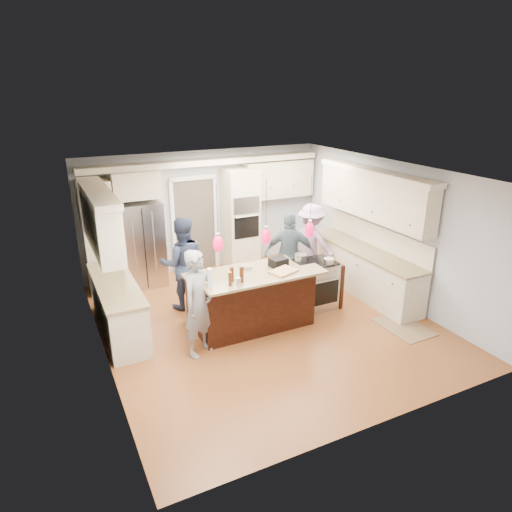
{
  "coord_description": "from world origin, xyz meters",
  "views": [
    {
      "loc": [
        -3.36,
        -6.49,
        3.99
      ],
      "look_at": [
        0.0,
        0.35,
        1.15
      ],
      "focal_mm": 32.0,
      "sensor_mm": 36.0,
      "label": 1
    }
  ],
  "objects_px": {
    "person_bar_end": "(199,303)",
    "refrigerator": "(141,244)",
    "kitchen_island": "(250,298)",
    "person_far_left": "(183,264)",
    "island_range": "(315,284)"
  },
  "relations": [
    {
      "from": "island_range",
      "to": "person_far_left",
      "type": "height_order",
      "value": "person_far_left"
    },
    {
      "from": "kitchen_island",
      "to": "person_bar_end",
      "type": "distance_m",
      "value": 1.3
    },
    {
      "from": "person_bar_end",
      "to": "person_far_left",
      "type": "relative_size",
      "value": 0.97
    },
    {
      "from": "kitchen_island",
      "to": "person_far_left",
      "type": "xyz_separation_m",
      "value": [
        -0.85,
        1.14,
        0.4
      ]
    },
    {
      "from": "refrigerator",
      "to": "island_range",
      "type": "xyz_separation_m",
      "value": [
        2.71,
        -2.49,
        -0.44
      ]
    },
    {
      "from": "island_range",
      "to": "person_bar_end",
      "type": "distance_m",
      "value": 2.63
    },
    {
      "from": "person_bar_end",
      "to": "person_far_left",
      "type": "distance_m",
      "value": 1.68
    },
    {
      "from": "person_bar_end",
      "to": "kitchen_island",
      "type": "bearing_deg",
      "value": -7.44
    },
    {
      "from": "refrigerator",
      "to": "person_bar_end",
      "type": "bearing_deg",
      "value": -86.67
    },
    {
      "from": "kitchen_island",
      "to": "island_range",
      "type": "height_order",
      "value": "kitchen_island"
    },
    {
      "from": "island_range",
      "to": "person_bar_end",
      "type": "xyz_separation_m",
      "value": [
        -2.53,
        -0.6,
        0.41
      ]
    },
    {
      "from": "refrigerator",
      "to": "person_far_left",
      "type": "relative_size",
      "value": 1.01
    },
    {
      "from": "island_range",
      "to": "kitchen_island",
      "type": "bearing_deg",
      "value": -176.9
    },
    {
      "from": "person_bar_end",
      "to": "refrigerator",
      "type": "bearing_deg",
      "value": 60.98
    },
    {
      "from": "refrigerator",
      "to": "person_bar_end",
      "type": "relative_size",
      "value": 1.04
    }
  ]
}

